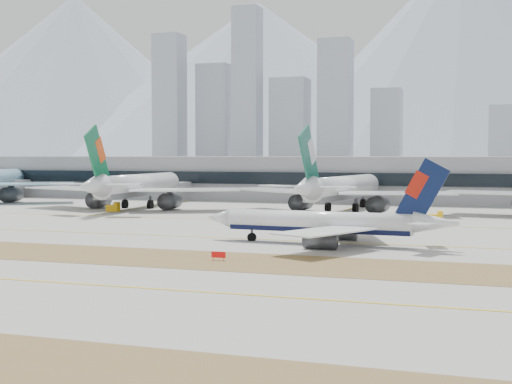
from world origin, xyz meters
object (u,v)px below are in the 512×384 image
(terminal, at_px, (319,178))
(widebody_eva, at_px, (136,187))
(taxiing_airliner, at_px, (327,223))
(widebody_cathay, at_px, (340,189))

(terminal, bearing_deg, widebody_eva, -124.46)
(widebody_eva, relative_size, terminal, 0.24)
(taxiing_airliner, relative_size, terminal, 0.16)
(taxiing_airliner, relative_size, widebody_eva, 0.69)
(taxiing_airliner, bearing_deg, widebody_cathay, -76.56)
(widebody_eva, distance_m, terminal, 71.76)
(taxiing_airliner, height_order, terminal, taxiing_airliner)
(widebody_eva, distance_m, widebody_cathay, 59.28)
(taxiing_airliner, distance_m, widebody_eva, 95.53)
(widebody_eva, height_order, terminal, widebody_eva)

